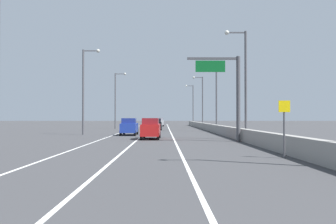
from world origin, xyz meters
TOP-DOWN VIEW (x-y plane):
  - ground_plane at (0.00, 64.00)m, footprint 320.00×320.00m
  - lane_stripe_left at (-5.50, 55.00)m, footprint 0.16×130.00m
  - lane_stripe_center at (-2.00, 55.00)m, footprint 0.16×130.00m
  - lane_stripe_right at (1.50, 55.00)m, footprint 0.16×130.00m
  - jersey_barrier_right at (7.67, 40.00)m, footprint 0.60×120.00m
  - overhead_sign_gantry at (6.32, 30.53)m, footprint 4.68×0.36m
  - speed_advisory_sign at (6.77, 17.02)m, footprint 0.60×0.11m
  - lamp_post_right_second at (8.10, 33.40)m, footprint 2.14×0.44m
  - lamp_post_right_third at (8.16, 53.78)m, footprint 2.14×0.44m
  - lamp_post_right_fourth at (8.19, 74.16)m, footprint 2.14×0.44m
  - lamp_post_right_fifth at (7.85, 94.53)m, footprint 2.14×0.44m
  - lamp_post_left_near at (-8.71, 19.03)m, footprint 2.14×0.44m
  - lamp_post_left_mid at (-9.06, 43.48)m, footprint 2.14×0.44m
  - lamp_post_left_far at (-8.29, 67.93)m, footprint 2.14×0.44m
  - car_silver_0 at (-0.40, 86.65)m, footprint 1.94×4.56m
  - car_red_1 at (-0.77, 34.38)m, footprint 1.90×4.77m
  - car_black_2 at (-0.76, 60.36)m, footprint 1.92×4.13m
  - car_blue_3 at (-3.60, 42.47)m, footprint 1.88×4.62m

SIDE VIEW (x-z plane):
  - ground_plane at x=0.00m, z-range 0.00..0.00m
  - lane_stripe_left at x=-5.50m, z-range 0.00..0.00m
  - lane_stripe_center at x=-2.00m, z-range 0.00..0.00m
  - lane_stripe_right at x=1.50m, z-range 0.00..0.00m
  - jersey_barrier_right at x=7.67m, z-range 0.00..1.10m
  - car_black_2 at x=-0.76m, z-range 0.00..1.93m
  - car_blue_3 at x=-3.60m, z-range 0.00..2.02m
  - car_silver_0 at x=-0.40m, z-range 0.00..2.03m
  - car_red_1 at x=-0.77m, z-range 0.00..2.05m
  - speed_advisory_sign at x=6.77m, z-range 0.26..3.26m
  - overhead_sign_gantry at x=6.32m, z-range 0.98..8.48m
  - lamp_post_right_second at x=8.10m, z-range 0.75..11.22m
  - lamp_post_right_third at x=8.16m, z-range 0.75..11.22m
  - lamp_post_right_fourth at x=8.19m, z-range 0.75..11.22m
  - lamp_post_right_fifth at x=7.85m, z-range 0.75..11.22m
  - lamp_post_left_near at x=-8.71m, z-range 0.75..11.22m
  - lamp_post_left_mid at x=-9.06m, z-range 0.75..11.22m
  - lamp_post_left_far at x=-8.29m, z-range 0.75..11.22m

